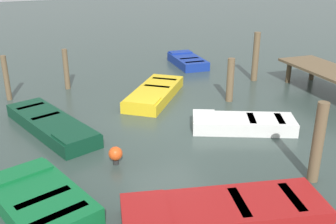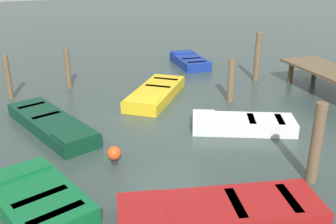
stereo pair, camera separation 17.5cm
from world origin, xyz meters
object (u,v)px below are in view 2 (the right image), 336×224
(mooring_piling_far_left, at_px, (68,69))
(mooring_piling_far_right, at_px, (258,57))
(rowboat_blue, at_px, (190,61))
(rowboat_white, at_px, (242,124))
(rowboat_green, at_px, (37,199))
(mooring_piling_near_right, at_px, (8,77))
(mooring_piling_mid_right, at_px, (316,144))
(marker_buoy, at_px, (114,154))
(rowboat_dark_green, at_px, (52,124))
(rowboat_yellow, at_px, (155,93))
(rowboat_red, at_px, (219,211))
(dock_segment, at_px, (336,75))
(mooring_piling_center, at_px, (231,80))

(mooring_piling_far_left, relative_size, mooring_piling_far_right, 0.78)
(rowboat_blue, height_order, rowboat_white, same)
(rowboat_green, bearing_deg, mooring_piling_near_right, -15.44)
(mooring_piling_near_right, height_order, mooring_piling_mid_right, mooring_piling_mid_right)
(mooring_piling_far_left, relative_size, mooring_piling_near_right, 0.97)
(rowboat_white, xyz_separation_m, marker_buoy, (0.33, -4.19, 0.07))
(rowboat_dark_green, bearing_deg, mooring_piling_mid_right, 26.97)
(rowboat_yellow, bearing_deg, mooring_piling_near_right, -72.56)
(rowboat_red, bearing_deg, mooring_piling_mid_right, -156.36)
(dock_segment, distance_m, rowboat_white, 5.18)
(rowboat_white, height_order, rowboat_green, same)
(rowboat_yellow, xyz_separation_m, rowboat_white, (3.77, 1.27, 0.00))
(rowboat_blue, distance_m, mooring_piling_far_right, 3.80)
(rowboat_blue, height_order, rowboat_green, same)
(mooring_piling_far_left, distance_m, marker_buoy, 6.74)
(mooring_piling_mid_right, bearing_deg, rowboat_dark_green, -137.96)
(rowboat_white, relative_size, mooring_piling_far_right, 1.57)
(mooring_piling_mid_right, bearing_deg, mooring_piling_far_left, -158.83)
(rowboat_yellow, relative_size, rowboat_white, 1.09)
(mooring_piling_near_right, height_order, marker_buoy, mooring_piling_near_right)
(dock_segment, height_order, mooring_piling_far_right, mooring_piling_far_right)
(rowboat_yellow, bearing_deg, rowboat_green, -1.37)
(rowboat_dark_green, height_order, marker_buoy, marker_buoy)
(rowboat_yellow, distance_m, mooring_piling_mid_right, 7.02)
(rowboat_dark_green, distance_m, mooring_piling_far_right, 8.99)
(rowboat_red, bearing_deg, marker_buoy, -52.75)
(rowboat_red, relative_size, mooring_piling_near_right, 2.58)
(mooring_piling_far_left, distance_m, mooring_piling_center, 6.46)
(rowboat_dark_green, height_order, mooring_piling_far_left, mooring_piling_far_left)
(mooring_piling_mid_right, bearing_deg, mooring_piling_near_right, -147.09)
(rowboat_dark_green, distance_m, rowboat_yellow, 4.22)
(mooring_piling_far_left, bearing_deg, mooring_piling_mid_right, 21.17)
(rowboat_blue, height_order, marker_buoy, marker_buoy)
(mooring_piling_far_right, bearing_deg, mooring_piling_center, -55.09)
(rowboat_red, height_order, rowboat_white, same)
(rowboat_dark_green, height_order, mooring_piling_mid_right, mooring_piling_mid_right)
(dock_segment, xyz_separation_m, rowboat_blue, (-6.29, -2.84, -0.62))
(dock_segment, distance_m, rowboat_green, 11.59)
(dock_segment, xyz_separation_m, rowboat_green, (2.65, -11.26, -0.62))
(rowboat_white, distance_m, mooring_piling_far_left, 7.52)
(rowboat_red, height_order, mooring_piling_near_right, mooring_piling_near_right)
(rowboat_yellow, height_order, mooring_piling_mid_right, mooring_piling_mid_right)
(rowboat_white, bearing_deg, rowboat_green, 41.93)
(rowboat_red, distance_m, mooring_piling_far_left, 9.92)
(dock_segment, xyz_separation_m, rowboat_white, (1.19, -5.00, -0.62))
(mooring_piling_far_left, bearing_deg, dock_segment, 59.77)
(mooring_piling_far_left, bearing_deg, marker_buoy, -2.34)
(rowboat_green, relative_size, mooring_piling_far_right, 1.44)
(dock_segment, xyz_separation_m, rowboat_red, (4.66, -8.02, -0.62))
(rowboat_dark_green, distance_m, mooring_piling_near_right, 3.73)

